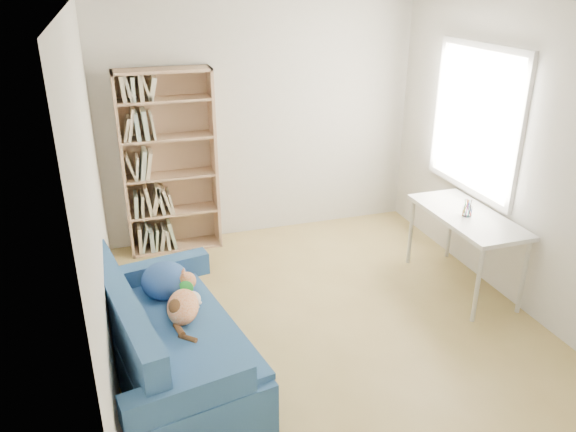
% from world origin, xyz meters
% --- Properties ---
extents(ground, '(4.00, 4.00, 0.00)m').
position_xyz_m(ground, '(0.00, 0.00, 0.00)').
color(ground, '#A88D4C').
rests_on(ground, ground).
extents(room_shell, '(3.54, 4.04, 2.62)m').
position_xyz_m(room_shell, '(0.10, 0.03, 1.64)').
color(room_shell, silver).
rests_on(room_shell, ground).
extents(sofa, '(1.11, 1.85, 0.84)m').
position_xyz_m(sofa, '(-1.36, -0.39, 0.32)').
color(sofa, '#244D80').
rests_on(sofa, ground).
extents(bookshelf, '(0.97, 0.30, 1.93)m').
position_xyz_m(bookshelf, '(-1.04, 1.83, 0.89)').
color(bookshelf, tan).
rests_on(bookshelf, ground).
extents(desk, '(0.57, 1.23, 0.75)m').
position_xyz_m(desk, '(1.45, 0.15, 0.68)').
color(desk, white).
rests_on(desk, ground).
extents(pen_cup, '(0.09, 0.09, 0.16)m').
position_xyz_m(pen_cup, '(1.41, 0.12, 0.81)').
color(pen_cup, white).
rests_on(pen_cup, desk).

